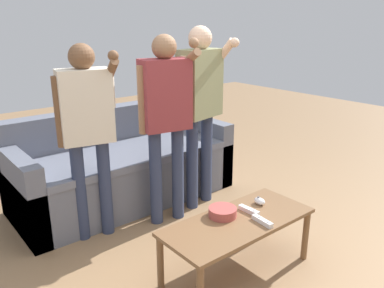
{
  "coord_description": "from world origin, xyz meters",
  "views": [
    {
      "loc": [
        -1.71,
        -1.56,
        1.64
      ],
      "look_at": [
        -0.05,
        0.47,
        0.8
      ],
      "focal_mm": 36.41,
      "sensor_mm": 36.0,
      "label": 1
    }
  ],
  "objects_px": {
    "game_remote_nunchuk": "(260,201)",
    "player_right": "(200,97)",
    "snack_bowl": "(223,212)",
    "coffee_table": "(238,227)",
    "player_left": "(87,121)",
    "game_remote_wand_near": "(262,221)",
    "player_center": "(166,109)",
    "game_remote_wand_far": "(249,210)",
    "couch": "(123,168)"
  },
  "relations": [
    {
      "from": "game_remote_nunchuk",
      "to": "player_right",
      "type": "xyz_separation_m",
      "value": [
        0.21,
        0.9,
        0.58
      ]
    },
    {
      "from": "player_right",
      "to": "game_remote_nunchuk",
      "type": "bearing_deg",
      "value": -103.06
    },
    {
      "from": "snack_bowl",
      "to": "player_right",
      "type": "height_order",
      "value": "player_right"
    },
    {
      "from": "player_right",
      "to": "coffee_table",
      "type": "bearing_deg",
      "value": -116.85
    },
    {
      "from": "coffee_table",
      "to": "player_left",
      "type": "relative_size",
      "value": 0.7
    },
    {
      "from": "snack_bowl",
      "to": "game_remote_wand_near",
      "type": "bearing_deg",
      "value": -60.12
    },
    {
      "from": "player_center",
      "to": "game_remote_wand_near",
      "type": "bearing_deg",
      "value": -89.19
    },
    {
      "from": "game_remote_nunchuk",
      "to": "player_center",
      "type": "relative_size",
      "value": 0.06
    },
    {
      "from": "game_remote_nunchuk",
      "to": "game_remote_wand_near",
      "type": "bearing_deg",
      "value": -134.8
    },
    {
      "from": "snack_bowl",
      "to": "game_remote_wand_far",
      "type": "xyz_separation_m",
      "value": [
        0.17,
        -0.07,
        -0.01
      ]
    },
    {
      "from": "couch",
      "to": "game_remote_wand_far",
      "type": "distance_m",
      "value": 1.49
    },
    {
      "from": "game_remote_nunchuk",
      "to": "player_left",
      "type": "xyz_separation_m",
      "value": [
        -0.8,
        0.98,
        0.52
      ]
    },
    {
      "from": "player_right",
      "to": "game_remote_wand_near",
      "type": "height_order",
      "value": "player_right"
    },
    {
      "from": "coffee_table",
      "to": "player_left",
      "type": "xyz_separation_m",
      "value": [
        -0.52,
        1.05,
        0.59
      ]
    },
    {
      "from": "coffee_table",
      "to": "game_remote_wand_near",
      "type": "distance_m",
      "value": 0.17
    },
    {
      "from": "snack_bowl",
      "to": "coffee_table",
      "type": "bearing_deg",
      "value": -67.3
    },
    {
      "from": "couch",
      "to": "player_right",
      "type": "height_order",
      "value": "player_right"
    },
    {
      "from": "couch",
      "to": "coffee_table",
      "type": "distance_m",
      "value": 1.52
    },
    {
      "from": "player_left",
      "to": "game_remote_wand_near",
      "type": "relative_size",
      "value": 8.96
    },
    {
      "from": "player_left",
      "to": "player_center",
      "type": "height_order",
      "value": "player_center"
    },
    {
      "from": "player_center",
      "to": "game_remote_nunchuk",
      "type": "bearing_deg",
      "value": -76.14
    },
    {
      "from": "game_remote_wand_far",
      "to": "player_left",
      "type": "bearing_deg",
      "value": 122.56
    },
    {
      "from": "game_remote_wand_near",
      "to": "game_remote_wand_far",
      "type": "bearing_deg",
      "value": 74.71
    },
    {
      "from": "game_remote_nunchuk",
      "to": "snack_bowl",
      "type": "bearing_deg",
      "value": 173.21
    },
    {
      "from": "game_remote_nunchuk",
      "to": "player_right",
      "type": "height_order",
      "value": "player_right"
    },
    {
      "from": "snack_bowl",
      "to": "game_remote_nunchuk",
      "type": "xyz_separation_m",
      "value": [
        0.32,
        -0.04,
        -0.01
      ]
    },
    {
      "from": "couch",
      "to": "player_right",
      "type": "distance_m",
      "value": 1.01
    },
    {
      "from": "couch",
      "to": "player_center",
      "type": "relative_size",
      "value": 1.3
    },
    {
      "from": "coffee_table",
      "to": "game_remote_wand_far",
      "type": "xyz_separation_m",
      "value": [
        0.13,
        0.03,
        0.07
      ]
    },
    {
      "from": "snack_bowl",
      "to": "player_center",
      "type": "distance_m",
      "value": 0.97
    },
    {
      "from": "game_remote_nunchuk",
      "to": "couch",
      "type": "bearing_deg",
      "value": 100.8
    },
    {
      "from": "couch",
      "to": "game_remote_wand_near",
      "type": "xyz_separation_m",
      "value": [
        0.09,
        -1.64,
        0.11
      ]
    },
    {
      "from": "game_remote_nunchuk",
      "to": "game_remote_wand_near",
      "type": "relative_size",
      "value": 0.53
    },
    {
      "from": "game_remote_wand_near",
      "to": "couch",
      "type": "bearing_deg",
      "value": 93.01
    },
    {
      "from": "coffee_table",
      "to": "player_center",
      "type": "relative_size",
      "value": 0.68
    },
    {
      "from": "snack_bowl",
      "to": "couch",
      "type": "bearing_deg",
      "value": 88.14
    },
    {
      "from": "game_remote_nunchuk",
      "to": "game_remote_wand_near",
      "type": "height_order",
      "value": "game_remote_nunchuk"
    },
    {
      "from": "coffee_table",
      "to": "player_center",
      "type": "distance_m",
      "value": 1.09
    },
    {
      "from": "coffee_table",
      "to": "game_remote_wand_far",
      "type": "height_order",
      "value": "game_remote_wand_far"
    },
    {
      "from": "couch",
      "to": "coffee_table",
      "type": "xyz_separation_m",
      "value": [
        -0.0,
        -1.51,
        0.04
      ]
    },
    {
      "from": "snack_bowl",
      "to": "game_remote_wand_far",
      "type": "distance_m",
      "value": 0.19
    },
    {
      "from": "snack_bowl",
      "to": "player_right",
      "type": "distance_m",
      "value": 1.16
    },
    {
      "from": "couch",
      "to": "player_right",
      "type": "relative_size",
      "value": 1.26
    },
    {
      "from": "snack_bowl",
      "to": "game_remote_wand_near",
      "type": "height_order",
      "value": "snack_bowl"
    },
    {
      "from": "snack_bowl",
      "to": "game_remote_wand_near",
      "type": "distance_m",
      "value": 0.27
    },
    {
      "from": "player_right",
      "to": "game_remote_wand_near",
      "type": "relative_size",
      "value": 9.61
    },
    {
      "from": "player_left",
      "to": "player_right",
      "type": "xyz_separation_m",
      "value": [
        1.01,
        -0.09,
        0.07
      ]
    },
    {
      "from": "snack_bowl",
      "to": "game_remote_wand_near",
      "type": "xyz_separation_m",
      "value": [
        0.13,
        -0.23,
        -0.01
      ]
    },
    {
      "from": "player_center",
      "to": "game_remote_wand_far",
      "type": "bearing_deg",
      "value": -86.22
    },
    {
      "from": "coffee_table",
      "to": "player_center",
      "type": "xyz_separation_m",
      "value": [
        0.07,
        0.9,
        0.62
      ]
    }
  ]
}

